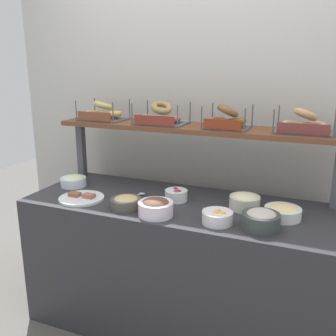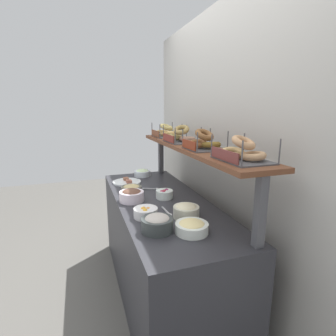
# 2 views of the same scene
# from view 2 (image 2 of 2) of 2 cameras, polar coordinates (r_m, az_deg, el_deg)

# --- Properties ---
(ground_plane) EXTENTS (8.00, 8.00, 0.00)m
(ground_plane) POSITION_cam_2_polar(r_m,az_deg,el_deg) (2.57, -1.38, -24.96)
(ground_plane) COLOR #595651
(back_wall) EXTENTS (3.06, 0.06, 2.40)m
(back_wall) POSITION_cam_2_polar(r_m,az_deg,el_deg) (2.28, 11.77, 3.14)
(back_wall) COLOR #B8B5AD
(back_wall) RESTS_ON ground_plane
(deli_counter) EXTENTS (1.86, 0.70, 0.85)m
(deli_counter) POSITION_cam_2_polar(r_m,az_deg,el_deg) (2.33, -1.44, -16.69)
(deli_counter) COLOR #2D2D33
(deli_counter) RESTS_ON ground_plane
(shelf_riser_left) EXTENTS (0.05, 0.05, 0.40)m
(shelf_riser_left) POSITION_cam_2_polar(r_m,az_deg,el_deg) (2.99, -1.55, 2.76)
(shelf_riser_left) COLOR #4C4C51
(shelf_riser_left) RESTS_ON deli_counter
(shelf_riser_right) EXTENTS (0.05, 0.05, 0.40)m
(shelf_riser_right) POSITION_cam_2_polar(r_m,az_deg,el_deg) (1.47, 19.26, -8.87)
(shelf_riser_right) COLOR #4C4C51
(shelf_riser_right) RESTS_ON deli_counter
(upper_shelf) EXTENTS (1.82, 0.32, 0.03)m
(upper_shelf) POSITION_cam_2_polar(r_m,az_deg,el_deg) (2.15, 5.36, 4.49)
(upper_shelf) COLOR brown
(upper_shelf) RESTS_ON shelf_riser_left
(bowl_chocolate_spread) EXTENTS (0.20, 0.20, 0.10)m
(bowl_chocolate_spread) POSITION_cam_2_polar(r_m,az_deg,el_deg) (2.12, -7.87, -5.82)
(bowl_chocolate_spread) COLOR white
(bowl_chocolate_spread) RESTS_ON deli_counter
(bowl_hummus) EXTENTS (0.18, 0.18, 0.07)m
(bowl_hummus) POSITION_cam_2_polar(r_m,az_deg,el_deg) (2.33, -7.90, -4.48)
(bowl_hummus) COLOR #514E41
(bowl_hummus) RESTS_ON deli_counter
(bowl_tuna_salad) EXTENTS (0.19, 0.19, 0.11)m
(bowl_tuna_salad) POSITION_cam_2_polar(r_m,az_deg,el_deg) (1.62, -2.34, -11.78)
(bowl_tuna_salad) COLOR #383E3D
(bowl_tuna_salad) RESTS_ON deli_counter
(bowl_potato_salad) EXTENTS (0.18, 0.18, 0.10)m
(bowl_potato_salad) POSITION_cam_2_polar(r_m,az_deg,el_deg) (1.81, 3.95, -9.15)
(bowl_potato_salad) COLOR beige
(bowl_potato_salad) RESTS_ON deli_counter
(bowl_scallion_spread) EXTENTS (0.17, 0.17, 0.08)m
(bowl_scallion_spread) POSITION_cam_2_polar(r_m,az_deg,el_deg) (2.87, -5.57, -1.02)
(bowl_scallion_spread) COLOR white
(bowl_scallion_spread) RESTS_ON deli_counter
(bowl_beet_salad) EXTENTS (0.14, 0.14, 0.08)m
(bowl_beet_salad) POSITION_cam_2_polar(r_m,az_deg,el_deg) (2.17, -0.79, -5.61)
(bowl_beet_salad) COLOR white
(bowl_beet_salad) RESTS_ON deli_counter
(bowl_fruit_salad) EXTENTS (0.16, 0.16, 0.08)m
(bowl_fruit_salad) POSITION_cam_2_polar(r_m,az_deg,el_deg) (1.82, -4.85, -9.54)
(bowl_fruit_salad) COLOR white
(bowl_fruit_salad) RESTS_ON deli_counter
(bowl_egg_salad) EXTENTS (0.20, 0.20, 0.08)m
(bowl_egg_salad) POSITION_cam_2_polar(r_m,az_deg,el_deg) (1.61, 5.24, -12.53)
(bowl_egg_salad) COLOR white
(bowl_egg_salad) RESTS_ON deli_counter
(serving_plate_white) EXTENTS (0.28, 0.28, 0.04)m
(serving_plate_white) POSITION_cam_2_polar(r_m,az_deg,el_deg) (2.65, -8.84, -2.96)
(serving_plate_white) COLOR white
(serving_plate_white) RESTS_ON deli_counter
(serving_spoon_near_plate) EXTENTS (0.18, 0.03, 0.01)m
(serving_spoon_near_plate) POSITION_cam_2_polar(r_m,az_deg,el_deg) (1.88, -0.01, -9.63)
(serving_spoon_near_plate) COLOR #B7B7BC
(serving_spoon_near_plate) RESTS_ON deli_counter
(serving_spoon_by_edge) EXTENTS (0.09, 0.17, 0.01)m
(serving_spoon_by_edge) POSITION_cam_2_polar(r_m,az_deg,el_deg) (2.41, -3.29, -4.49)
(serving_spoon_by_edge) COLOR #B7B7BC
(serving_spoon_by_edge) RESTS_ON deli_counter
(bagel_basket_plain) EXTENTS (0.30, 0.26, 0.14)m
(bagel_basket_plain) POSITION_cam_2_polar(r_m,az_deg,el_deg) (2.75, -0.42, 7.74)
(bagel_basket_plain) COLOR #4C4C51
(bagel_basket_plain) RESTS_ON upper_shelf
(bagel_basket_everything) EXTENTS (0.32, 0.26, 0.16)m
(bagel_basket_everything) POSITION_cam_2_polar(r_m,az_deg,el_deg) (2.33, 2.79, 6.78)
(bagel_basket_everything) COLOR #4C4C51
(bagel_basket_everything) RESTS_ON upper_shelf
(bagel_basket_cinnamon_raisin) EXTENTS (0.28, 0.25, 0.16)m
(bagel_basket_cinnamon_raisin) POSITION_cam_2_polar(r_m,az_deg,el_deg) (1.94, 7.71, 5.48)
(bagel_basket_cinnamon_raisin) COLOR #4C4C51
(bagel_basket_cinnamon_raisin) RESTS_ON upper_shelf
(bagel_basket_sesame) EXTENTS (0.33, 0.26, 0.15)m
(bagel_basket_sesame) POSITION_cam_2_polar(r_m,az_deg,el_deg) (1.57, 15.71, 3.24)
(bagel_basket_sesame) COLOR #4C4C51
(bagel_basket_sesame) RESTS_ON upper_shelf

